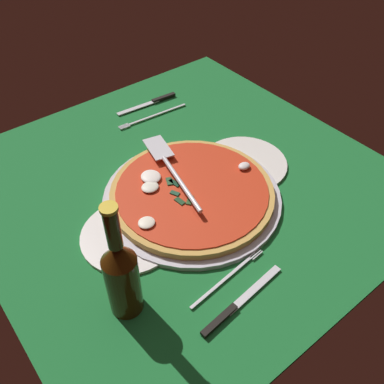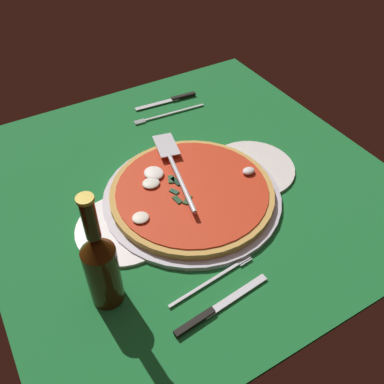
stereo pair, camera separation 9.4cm
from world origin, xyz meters
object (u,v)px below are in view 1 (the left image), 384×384
object	(u,v)px
dinner_plate_left	(244,163)
place_setting_far	(232,293)
pizza	(191,192)
pizza_server	(171,168)
dinner_plate_right	(130,236)
place_setting_near	(152,110)
beer_bottle	(122,275)

from	to	relation	value
dinner_plate_left	place_setting_far	bearing A→B (deg)	43.05
pizza	pizza_server	size ratio (longest dim) A/B	1.30
dinner_plate_right	place_setting_far	xyz separation A→B (cm)	(-7.38, 23.19, -0.14)
place_setting_near	beer_bottle	size ratio (longest dim) A/B	0.90
place_setting_near	pizza	bearing A→B (deg)	73.06
pizza_server	place_setting_far	bearing A→B (deg)	176.50
beer_bottle	place_setting_far	bearing A→B (deg)	149.26
beer_bottle	dinner_plate_left	bearing A→B (deg)	-160.28
dinner_plate_right	dinner_plate_left	bearing A→B (deg)	-176.44
dinner_plate_left	pizza_server	size ratio (longest dim) A/B	0.75
dinner_plate_left	place_setting_near	size ratio (longest dim) A/B	0.91
place_setting_far	pizza	bearing A→B (deg)	63.16
dinner_plate_left	pizza	xyz separation A→B (cm)	(17.65, 1.42, 1.86)
pizza_server	pizza	bearing A→B (deg)	-163.04
beer_bottle	pizza	bearing A→B (deg)	-151.25
dinner_plate_right	place_setting_near	xyz separation A→B (cm)	(-30.58, -36.04, -0.15)
dinner_plate_right	pizza	xyz separation A→B (cm)	(-16.84, -0.72, 1.86)
pizza	beer_bottle	size ratio (longest dim) A/B	1.43
dinner_plate_left	place_setting_near	xyz separation A→B (cm)	(3.91, -33.89, -0.15)
pizza	dinner_plate_left	bearing A→B (deg)	-175.40
pizza_server	beer_bottle	bearing A→B (deg)	142.44
dinner_plate_left	beer_bottle	xyz separation A→B (cm)	(43.49, 15.59, 9.00)
pizza	place_setting_near	xyz separation A→B (cm)	(-13.74, -35.31, -2.02)
dinner_plate_left	place_setting_near	distance (cm)	34.12
dinner_plate_left	pizza	bearing A→B (deg)	4.60
pizza	place_setting_far	world-z (taller)	pizza
pizza	place_setting_far	size ratio (longest dim) A/B	1.73
place_setting_near	beer_bottle	xyz separation A→B (cm)	(39.57, 49.48, 9.16)
place_setting_near	dinner_plate_left	bearing A→B (deg)	100.90
place_setting_near	place_setting_far	world-z (taller)	same
pizza_server	place_setting_near	world-z (taller)	pizza_server
pizza_server	place_setting_near	bearing A→B (deg)	-13.93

